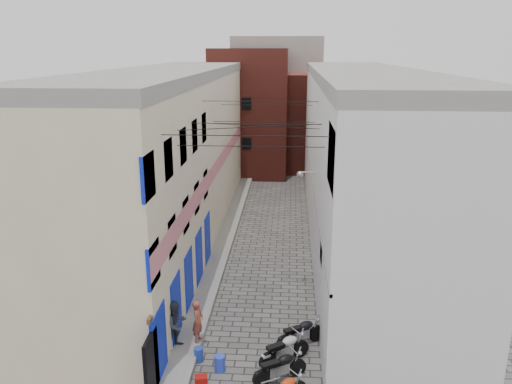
% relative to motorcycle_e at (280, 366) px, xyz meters
% --- Properties ---
extents(plinth, '(0.90, 26.00, 0.25)m').
position_rel_motorcycle_e_xyz_m(plinth, '(-3.20, 12.19, -0.41)').
color(plinth, gray).
rests_on(plinth, ground).
extents(building_left, '(5.10, 27.00, 9.00)m').
position_rel_motorcycle_e_xyz_m(building_left, '(-6.13, 12.14, 3.96)').
color(building_left, beige).
rests_on(building_left, ground).
extents(building_right, '(5.94, 26.00, 9.00)m').
position_rel_motorcycle_e_xyz_m(building_right, '(3.85, 12.19, 3.97)').
color(building_right, silver).
rests_on(building_right, ground).
extents(building_far_brick_left, '(6.00, 6.00, 10.00)m').
position_rel_motorcycle_e_xyz_m(building_far_brick_left, '(-3.15, 27.19, 4.47)').
color(building_far_brick_left, maroon).
rests_on(building_far_brick_left, ground).
extents(building_far_brick_right, '(5.00, 6.00, 8.00)m').
position_rel_motorcycle_e_xyz_m(building_far_brick_right, '(1.85, 29.19, 3.47)').
color(building_far_brick_right, maroon).
rests_on(building_far_brick_right, ground).
extents(building_far_concrete, '(8.00, 5.00, 11.00)m').
position_rel_motorcycle_e_xyz_m(building_far_concrete, '(-1.15, 33.19, 4.97)').
color(building_far_concrete, gray).
rests_on(building_far_concrete, ground).
extents(far_shopfront, '(2.00, 0.30, 2.40)m').
position_rel_motorcycle_e_xyz_m(far_shopfront, '(-1.15, 24.39, 0.67)').
color(far_shopfront, black).
rests_on(far_shopfront, ground).
extents(overhead_wires, '(5.80, 13.02, 1.32)m').
position_rel_motorcycle_e_xyz_m(overhead_wires, '(-1.15, 6.84, 6.59)').
color(overhead_wires, black).
rests_on(overhead_wires, ground).
extents(motorcycle_e, '(1.89, 1.42, 1.07)m').
position_rel_motorcycle_e_xyz_m(motorcycle_e, '(0.00, 0.00, 0.00)').
color(motorcycle_e, black).
rests_on(motorcycle_e, ground).
extents(motorcycle_f, '(1.90, 1.61, 1.11)m').
position_rel_motorcycle_e_xyz_m(motorcycle_f, '(0.12, 0.95, 0.02)').
color(motorcycle_f, '#B5B5BA').
rests_on(motorcycle_f, ground).
extents(motorcycle_g, '(1.93, 1.51, 1.10)m').
position_rel_motorcycle_e_xyz_m(motorcycle_g, '(0.67, 1.97, 0.02)').
color(motorcycle_g, black).
rests_on(motorcycle_g, ground).
extents(person_a, '(0.44, 0.60, 1.51)m').
position_rel_motorcycle_e_xyz_m(person_a, '(-2.85, 1.66, 0.47)').
color(person_a, '#974637').
rests_on(person_a, plinth).
extents(person_b, '(1.00, 1.04, 1.70)m').
position_rel_motorcycle_e_xyz_m(person_b, '(-3.50, 1.24, 0.56)').
color(person_b, '#2C3242').
rests_on(person_b, plinth).
extents(water_jug_near, '(0.35, 0.35, 0.54)m').
position_rel_motorcycle_e_xyz_m(water_jug_near, '(-1.93, 0.38, -0.27)').
color(water_jug_near, blue).
rests_on(water_jug_near, ground).
extents(water_jug_far, '(0.37, 0.37, 0.49)m').
position_rel_motorcycle_e_xyz_m(water_jug_far, '(-2.70, 0.84, -0.29)').
color(water_jug_far, '#203EA3').
rests_on(water_jug_far, ground).
extents(red_crate, '(0.43, 0.35, 0.24)m').
position_rel_motorcycle_e_xyz_m(red_crate, '(-2.43, -0.26, -0.41)').
color(red_crate, '#9C0E0B').
rests_on(red_crate, ground).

